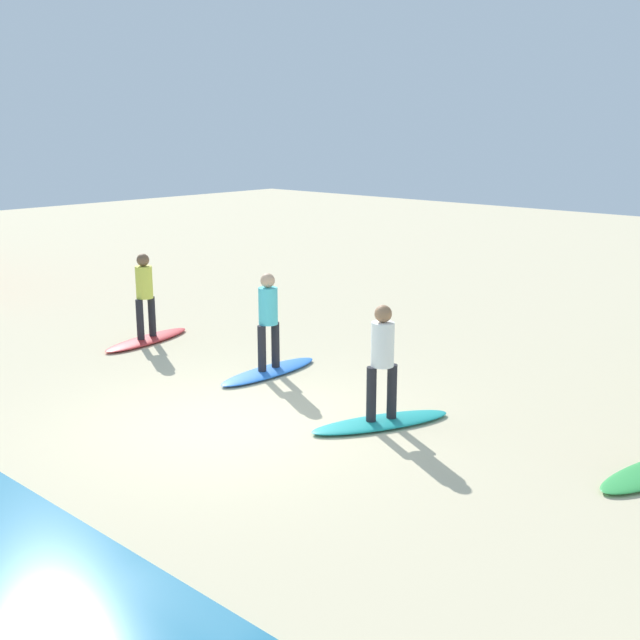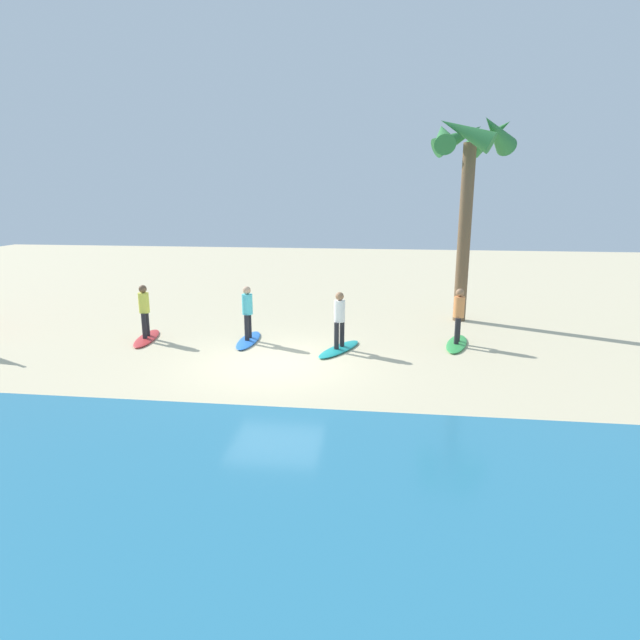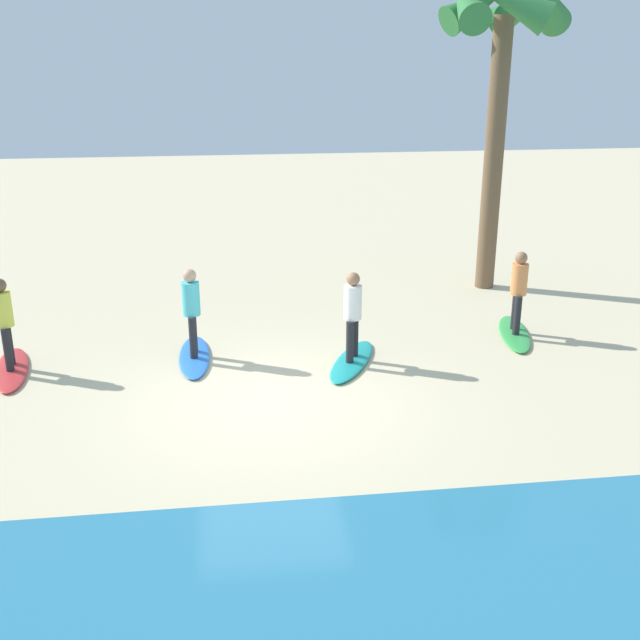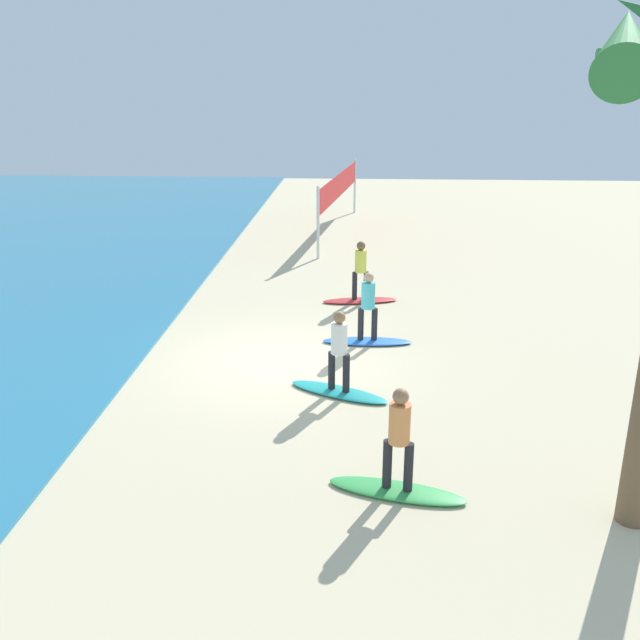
% 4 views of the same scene
% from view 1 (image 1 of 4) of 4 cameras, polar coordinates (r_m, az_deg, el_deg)
% --- Properties ---
extents(ground_plane, '(60.00, 60.00, 0.00)m').
position_cam_1_polar(ground_plane, '(11.36, -6.49, -7.41)').
color(ground_plane, beige).
extents(surfboard_teal, '(1.39, 2.14, 0.09)m').
position_cam_1_polar(surfboard_teal, '(11.26, 4.41, -7.32)').
color(surfboard_teal, teal).
rests_on(surfboard_teal, ground).
extents(surfer_teal, '(0.32, 0.43, 1.64)m').
position_cam_1_polar(surfer_teal, '(10.94, 4.50, -2.47)').
color(surfer_teal, '#232328').
rests_on(surfer_teal, surfboard_teal).
extents(surfboard_blue, '(0.59, 2.11, 0.09)m').
position_cam_1_polar(surfboard_blue, '(13.48, -3.67, -3.70)').
color(surfboard_blue, blue).
rests_on(surfboard_blue, ground).
extents(surfer_blue, '(0.32, 0.46, 1.64)m').
position_cam_1_polar(surfer_blue, '(13.21, -3.74, 0.41)').
color(surfer_blue, '#232328').
rests_on(surfer_blue, surfboard_blue).
extents(surfboard_red, '(0.91, 2.16, 0.09)m').
position_cam_1_polar(surfboard_red, '(15.77, -12.29, -1.39)').
color(surfboard_red, red).
rests_on(surfboard_red, ground).
extents(surfer_red, '(0.32, 0.46, 1.64)m').
position_cam_1_polar(surfer_red, '(15.54, -12.48, 2.14)').
color(surfer_red, '#232328').
rests_on(surfer_red, surfboard_red).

